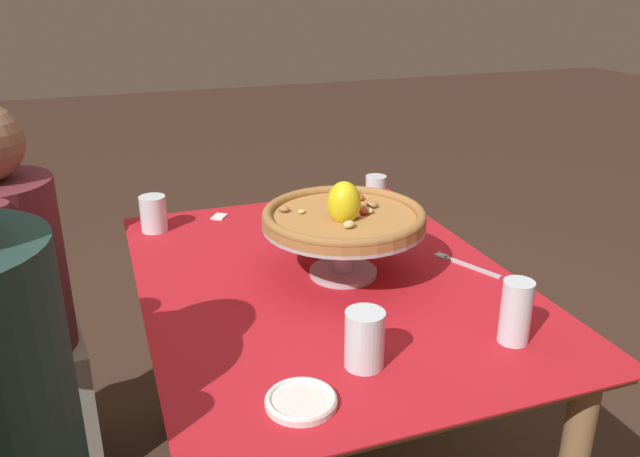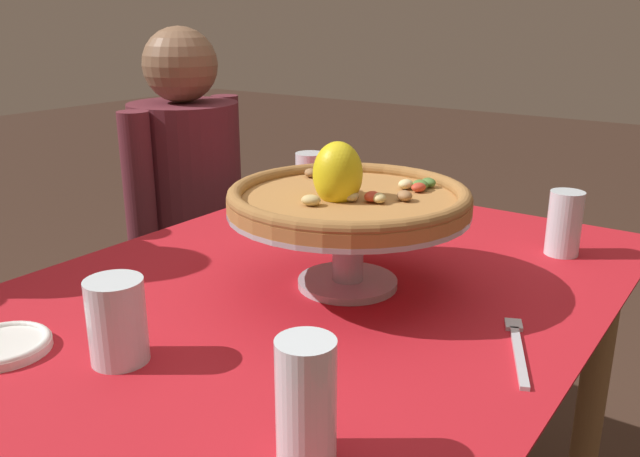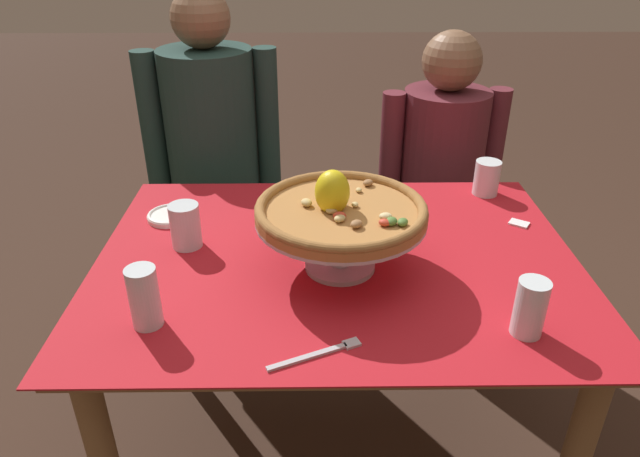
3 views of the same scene
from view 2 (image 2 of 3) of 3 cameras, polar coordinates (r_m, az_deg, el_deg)
The scene contains 11 objects.
dining_table at distance 1.17m, azimuth 0.27°, elevation -9.36°, with size 1.17×0.88×0.71m.
pizza_stand at distance 1.08m, azimuth 2.45°, elevation -0.10°, with size 0.39×0.39×0.13m.
pizza at distance 1.06m, azimuth 2.45°, elevation 2.84°, with size 0.39×0.39×0.11m.
water_glass_back_right at distance 1.67m, azimuth -0.85°, elevation 4.63°, with size 0.07×0.07×0.10m.
water_glass_side_left at distance 0.90m, azimuth -17.07°, elevation -7.94°, with size 0.08×0.08×0.11m.
water_glass_front_right at distance 1.32m, azimuth 20.28°, elevation 0.07°, with size 0.06×0.06×0.12m.
water_glass_front_left at distance 0.68m, azimuth -1.21°, elevation -15.13°, with size 0.06×0.06×0.13m.
side_plate at distance 1.00m, azimuth -25.68°, elevation -9.06°, with size 0.13×0.13×0.02m.
dinner_fork at distance 0.95m, azimuth 16.66°, elevation -9.74°, with size 0.18×0.09×0.01m.
sugar_packet at distance 1.61m, azimuth 5.68°, elevation 2.45°, with size 0.05×0.04×0.01m, color white.
diner_right at distance 1.95m, azimuth -11.04°, elevation -1.01°, with size 0.46×0.35×1.12m.
Camera 2 is at (-0.86, -0.60, 1.14)m, focal length 37.11 mm.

